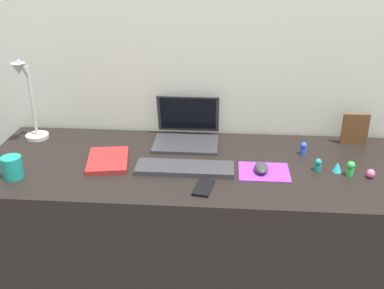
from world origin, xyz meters
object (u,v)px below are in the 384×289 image
Objects in this scene: toy_figurine_blue at (303,148)px; desk_lamp at (29,104)px; toy_figurine_teal at (318,165)px; toy_figurine_green at (351,168)px; toy_figurine_pink at (371,174)px; laptop at (187,130)px; coffee_mug at (12,167)px; cell_phone at (203,188)px; notebook_pad at (108,160)px; keyboard at (185,168)px; toy_figurine_cyan at (337,167)px; mouse at (261,168)px; picture_frame at (355,129)px.

desk_lamp is at bearing 177.66° from toy_figurine_blue.
toy_figurine_green reaches higher than toy_figurine_teal.
toy_figurine_green reaches higher than toy_figurine_pink.
laptop is 3.32× the size of coffee_mug.
laptop reaches higher than toy_figurine_green.
cell_phone is 0.47m from notebook_pad.
keyboard is at bearing 179.53° from toy_figurine_pink.
keyboard is at bearing -176.60° from toy_figurine_cyan.
toy_figurine_pink is at bearing -0.47° from keyboard.
toy_figurine_green is (0.70, -0.30, -0.02)m from laptop.
keyboard is at bearing 129.99° from cell_phone.
toy_figurine_green is at bearing -9.55° from desk_lamp.
mouse reaches higher than cell_phone.
mouse is 1.01m from coffee_mug.
desk_lamp is 1.69× the size of notebook_pad.
laptop is 5.13× the size of toy_figurine_blue.
laptop is 0.31m from keyboard.
picture_frame is 4.00× the size of toy_figurine_pink.
coffee_mug is (-0.67, -0.43, -0.01)m from laptop.
toy_figurine_teal reaches higher than toy_figurine_pink.
toy_figurine_teal reaches higher than toy_figurine_cyan.
toy_figurine_cyan reaches higher than toy_figurine_pink.
desk_lamp is 1.54m from toy_figurine_pink.
toy_figurine_pink is 0.08m from toy_figurine_green.
picture_frame is (0.68, 0.48, 0.07)m from cell_phone.
desk_lamp is 1.46m from toy_figurine_green.
laptop reaches higher than notebook_pad.
mouse is 2.23× the size of toy_figurine_cyan.
toy_figurine_cyan is (0.32, 0.03, 0.00)m from mouse.
laptop is 6.96× the size of toy_figurine_cyan.
toy_figurine_cyan is (0.63, 0.04, 0.01)m from keyboard.
picture_frame reaches higher than cell_phone.
coffee_mug is at bearing -174.84° from toy_figurine_green.
toy_figurine_blue is at bearing 20.85° from keyboard.
notebook_pad is 0.97m from toy_figurine_cyan.
desk_lamp is (-0.75, 0.25, 0.18)m from keyboard.
laptop reaches higher than picture_frame.
laptop is 0.42m from notebook_pad.
notebook_pad is (-0.32, -0.26, -0.04)m from laptop.
mouse is at bearing -144.17° from picture_frame.
toy_figurine_green is at bearing -33.55° from toy_figurine_cyan.
toy_figurine_blue is at bearing -152.01° from picture_frame.
cell_phone is 0.84m from picture_frame.
toy_figurine_teal is at bearing 167.04° from toy_figurine_pink.
toy_figurine_pink is 0.69× the size of toy_figurine_teal.
coffee_mug is 1.33m from toy_figurine_cyan.
laptop reaches higher than coffee_mug.
notebook_pad is at bearing 179.43° from toy_figurine_cyan.
notebook_pad is (-0.43, 0.20, 0.01)m from cell_phone.
laptop is at bearing 168.01° from toy_figurine_blue.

